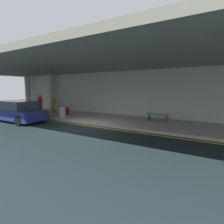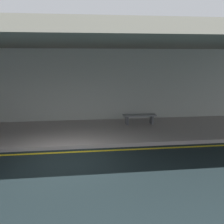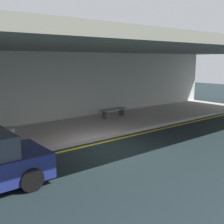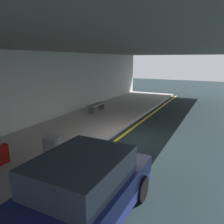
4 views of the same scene
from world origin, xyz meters
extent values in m
plane|color=black|center=(0.00, 0.00, 0.00)|extent=(60.00, 60.00, 0.00)
cube|color=#AEA2A1|center=(0.00, 3.10, 0.07)|extent=(26.00, 4.20, 0.15)
cube|color=yellow|center=(0.00, 0.70, 0.00)|extent=(26.00, 0.14, 0.01)
cylinder|color=#B29DA2|center=(-12.00, 4.58, 1.97)|extent=(0.60, 0.60, 3.65)
cylinder|color=#AEA0A4|center=(-8.00, 4.58, 1.97)|extent=(0.60, 0.60, 3.65)
cube|color=slate|center=(0.00, 2.60, 3.95)|extent=(28.00, 13.20, 0.30)
cube|color=#B4B8B0|center=(0.00, 5.35, 1.90)|extent=(26.00, 0.30, 3.80)
cube|color=navy|center=(-5.11, -0.77, 0.55)|extent=(4.10, 1.80, 0.70)
cube|color=#2D3847|center=(-5.01, -0.77, 1.20)|extent=(2.10, 1.60, 0.60)
cylinder|color=black|center=(-3.76, 0.08, 0.32)|extent=(0.64, 0.22, 0.64)
cylinder|color=black|center=(-3.76, -1.62, 0.32)|extent=(0.64, 0.22, 0.64)
cylinder|color=black|center=(-6.46, 0.08, 0.32)|extent=(0.64, 0.22, 0.64)
cylinder|color=maroon|center=(-6.91, 2.28, 0.56)|extent=(0.16, 0.16, 0.82)
cylinder|color=maroon|center=(-6.69, 2.28, 0.56)|extent=(0.16, 0.16, 0.82)
cylinder|color=maroon|center=(-6.80, 2.28, 1.28)|extent=(0.38, 0.38, 0.62)
sphere|color=#8C6647|center=(-6.80, 2.28, 1.71)|extent=(0.24, 0.24, 0.24)
cylinder|color=brown|center=(-6.12, 3.12, 0.56)|extent=(0.16, 0.16, 0.82)
cylinder|color=olive|center=(-5.90, 3.12, 0.56)|extent=(0.16, 0.16, 0.82)
cylinder|color=olive|center=(-6.01, 3.12, 1.28)|extent=(0.38, 0.38, 0.62)
sphere|color=tan|center=(-6.01, 3.12, 1.71)|extent=(0.24, 0.24, 0.24)
cube|color=#98120B|center=(-4.15, 2.88, 0.46)|extent=(0.36, 0.22, 0.62)
cylinder|color=slate|center=(-4.15, 2.88, 0.91)|extent=(0.02, 0.02, 0.28)
cube|color=slate|center=(3.48, 3.91, 0.60)|extent=(1.60, 0.50, 0.06)
cube|color=#4C4C51|center=(2.86, 3.91, 0.36)|extent=(0.10, 0.40, 0.42)
cube|color=#4C4C51|center=(4.10, 3.91, 0.36)|extent=(0.10, 0.40, 0.42)
cylinder|color=gray|center=(-3.31, 1.57, 0.57)|extent=(0.56, 0.56, 0.85)
camera|label=1|loc=(7.03, -8.00, 2.36)|focal=28.47mm
camera|label=2|loc=(0.43, -8.88, 3.40)|focal=44.04mm
camera|label=3|loc=(-6.38, -8.26, 3.40)|focal=44.75mm
camera|label=4|loc=(-8.37, -3.16, 3.40)|focal=35.33mm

